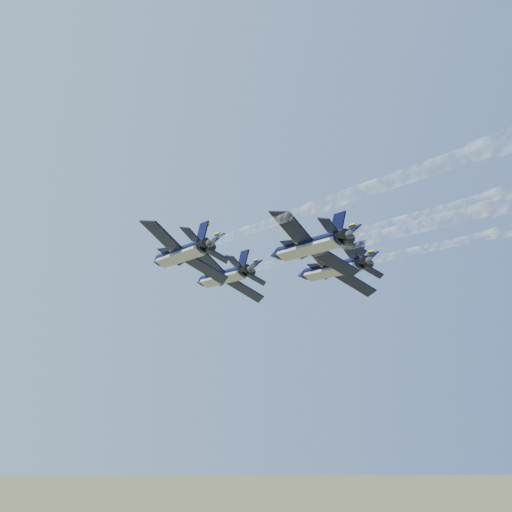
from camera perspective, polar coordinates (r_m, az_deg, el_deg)
name	(u,v)px	position (r m, az deg, el deg)	size (l,w,h in m)	color
jet_lead	(223,276)	(102.53, -2.42, -1.49)	(10.58, 15.44, 6.06)	black
jet_left	(181,254)	(88.20, -5.50, 0.17)	(10.58, 15.44, 6.06)	black
jet_right	(332,269)	(97.57, 5.56, -0.94)	(10.58, 15.44, 6.06)	black
jet_slot	(308,246)	(84.00, 3.82, 0.73)	(10.58, 15.44, 6.06)	black
smoke_trail_lead	(461,200)	(68.29, 14.68, 3.94)	(5.50, 58.95, 2.04)	white
smoke_trail_left	(456,140)	(53.50, 14.36, 8.19)	(5.50, 58.95, 2.04)	white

